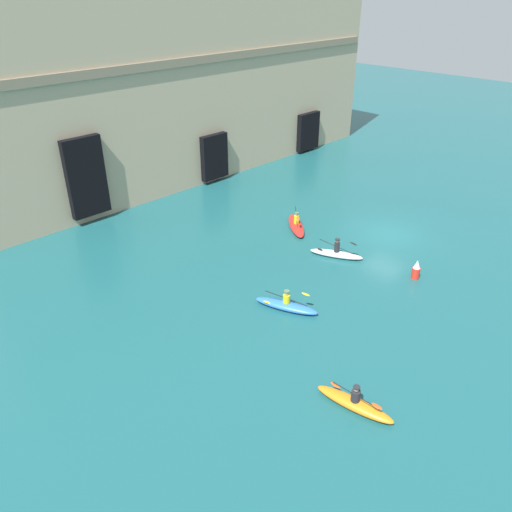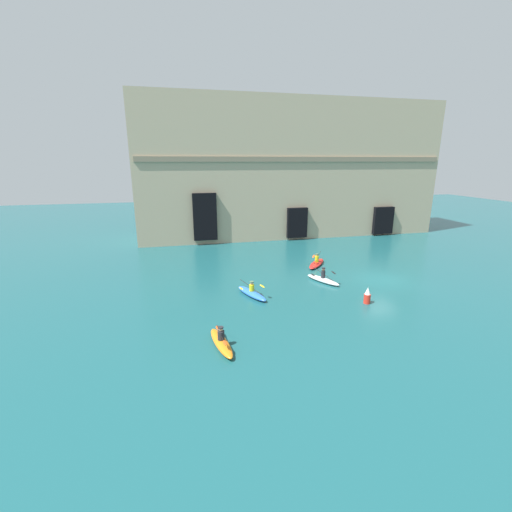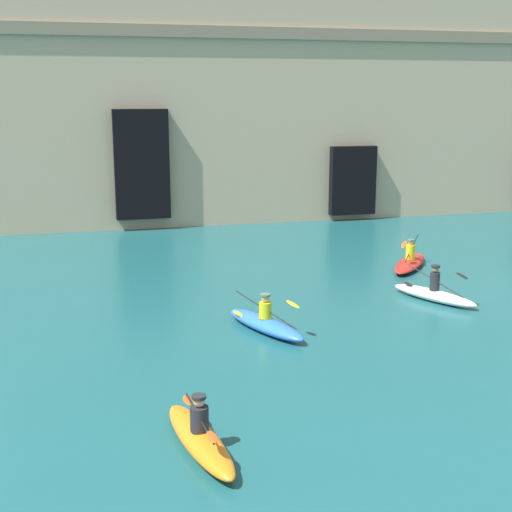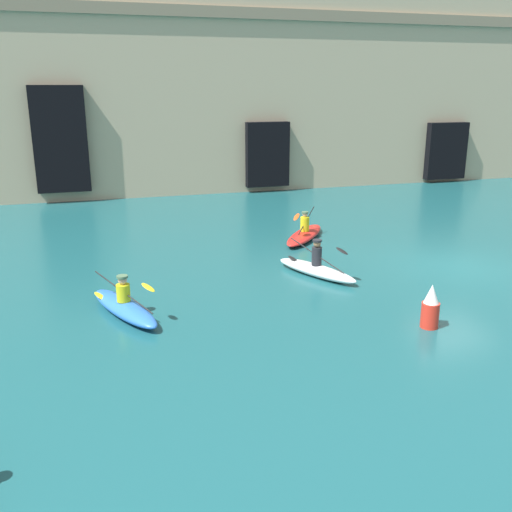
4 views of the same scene
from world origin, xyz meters
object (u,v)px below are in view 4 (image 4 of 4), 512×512
at_px(marker_buoy, 431,308).
at_px(kayak_red, 304,234).
at_px(kayak_blue, 124,306).
at_px(kayak_white, 316,269).

bearing_deg(marker_buoy, kayak_red, 89.25).
height_order(kayak_blue, marker_buoy, marker_buoy).
relative_size(kayak_red, kayak_blue, 0.98).
bearing_deg(kayak_blue, kayak_white, -97.66).
relative_size(kayak_red, kayak_white, 1.05).
bearing_deg(kayak_red, kayak_blue, 167.15).
height_order(kayak_red, marker_buoy, kayak_red).
bearing_deg(marker_buoy, kayak_white, 104.37).
bearing_deg(kayak_red, kayak_white, -157.74).
height_order(kayak_red, kayak_white, kayak_red).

